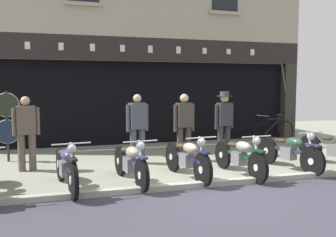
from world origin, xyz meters
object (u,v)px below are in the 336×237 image
object	(u,v)px
motorcycle_center_right	(240,156)
salesman_right	(184,124)
assistant_far_right	(224,120)
tyre_sign_pole	(7,119)
motorcycle_left	(66,166)
motorcycle_center	(187,158)
salesman_left	(26,130)
advert_board_near	(217,91)
advert_board_far	(246,91)
motorcycle_center_left	(131,162)
motorcycle_right	(289,151)
shopkeeper_center	(137,126)
leaning_bicycle	(274,131)

from	to	relation	value
motorcycle_center_right	salesman_right	size ratio (longest dim) A/B	1.20
assistant_far_right	tyre_sign_pole	distance (m)	5.41
motorcycle_left	motorcycle_center	xyz separation A→B (m)	(2.31, 0.11, -0.01)
salesman_left	advert_board_near	size ratio (longest dim) A/B	1.59
motorcycle_center	advert_board_far	world-z (taller)	advert_board_far
tyre_sign_pole	assistant_far_right	bearing A→B (deg)	-8.62
motorcycle_center_left	motorcycle_right	size ratio (longest dim) A/B	0.97
assistant_far_right	motorcycle_right	bearing A→B (deg)	100.26
motorcycle_right	motorcycle_left	bearing A→B (deg)	-5.68
motorcycle_right	salesman_left	world-z (taller)	salesman_left
motorcycle_center	salesman_left	distance (m)	3.51
salesman_left	tyre_sign_pole	world-z (taller)	tyre_sign_pole
motorcycle_center	salesman_left	xyz separation A→B (m)	(-3.08, 1.62, 0.47)
advert_board_far	shopkeeper_center	bearing A→B (deg)	-146.36
tyre_sign_pole	advert_board_near	bearing A→B (deg)	16.36
motorcycle_center	motorcycle_right	world-z (taller)	motorcycle_center
salesman_right	tyre_sign_pole	bearing A→B (deg)	-23.00
motorcycle_right	salesman_left	xyz separation A→B (m)	(-5.47, 1.57, 0.47)
motorcycle_center	assistant_far_right	distance (m)	2.69
motorcycle_left	leaning_bicycle	bearing A→B (deg)	-159.59
advert_board_far	leaning_bicycle	bearing A→B (deg)	-74.18
advert_board_far	advert_board_near	bearing A→B (deg)	180.00
salesman_left	advert_board_far	bearing A→B (deg)	-162.56
motorcycle_left	assistant_far_right	xyz separation A→B (m)	(4.05, 2.08, 0.52)
advert_board_far	motorcycle_center	bearing A→B (deg)	-129.64
motorcycle_center	motorcycle_right	distance (m)	2.39
salesman_right	tyre_sign_pole	xyz separation A→B (m)	(-4.12, 1.14, 0.12)
motorcycle_right	leaning_bicycle	xyz separation A→B (m)	(1.82, 3.36, -0.04)
motorcycle_center	motorcycle_center_right	bearing A→B (deg)	168.88
motorcycle_right	shopkeeper_center	bearing A→B (deg)	-35.62
motorcycle_left	motorcycle_center	distance (m)	2.31
motorcycle_left	motorcycle_right	xyz separation A→B (m)	(4.69, 0.16, -0.01)
motorcycle_right	leaning_bicycle	distance (m)	3.82
motorcycle_center	motorcycle_right	size ratio (longest dim) A/B	0.98
motorcycle_left	shopkeeper_center	xyz separation A→B (m)	(1.66, 1.77, 0.48)
advert_board_far	tyre_sign_pole	bearing A→B (deg)	-165.94
motorcycle_left	motorcycle_right	bearing A→B (deg)	174.01
salesman_left	advert_board_far	size ratio (longest dim) A/B	1.74
motorcycle_center	assistant_far_right	world-z (taller)	assistant_far_right
motorcycle_right	salesman_left	size ratio (longest dim) A/B	1.23
salesman_right	advert_board_far	bearing A→B (deg)	-145.42
tyre_sign_pole	motorcycle_right	bearing A→B (deg)	-24.57
salesman_left	tyre_sign_pole	bearing A→B (deg)	-72.20
motorcycle_left	salesman_left	xyz separation A→B (m)	(-0.78, 1.73, 0.46)
motorcycle_center_right	advert_board_near	xyz separation A→B (m)	(1.65, 4.74, 1.26)
motorcycle_right	assistant_far_right	bearing A→B (deg)	-79.25
motorcycle_right	advert_board_far	distance (m)	4.99
motorcycle_center_right	advert_board_far	distance (m)	5.62
motorcycle_center_right	assistant_far_right	distance (m)	2.22
motorcycle_center	shopkeeper_center	bearing A→B (deg)	-75.44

